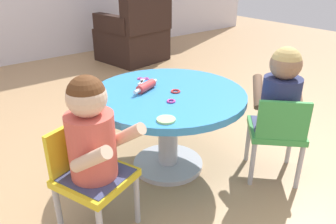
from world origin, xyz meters
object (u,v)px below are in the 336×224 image
Objects in this scene: craft_table at (168,111)px; rolling_pin at (146,86)px; child_chair_right at (277,132)px; seated_child_left at (91,133)px; craft_scissors at (143,80)px; armchair_dark at (134,37)px; seated_child_right at (281,92)px; child_chair_left at (90,174)px.

craft_table is 4.09× the size of rolling_pin.
child_chair_right is (0.42, -0.47, -0.08)m from craft_table.
child_chair_right is 2.42× the size of rolling_pin.
rolling_pin is (0.51, 0.33, -0.00)m from seated_child_left.
rolling_pin is 1.66× the size of craft_scissors.
armchair_dark reaches higher than child_chair_right.
seated_child_right reaches higher than child_chair_right.
craft_table is 0.28m from craft_scissors.
child_chair_left is (-0.61, -0.19, -0.08)m from craft_table.
seated_child_right is 2.69m from armchair_dark.
seated_child_left is 0.61m from rolling_pin.
child_chair_left is 0.64m from rolling_pin.
armchair_dark is at bearing 74.47° from child_chair_right.
child_chair_left is at bearing 166.26° from seated_child_right.
craft_table is 0.19m from rolling_pin.
craft_scissors is at bearing 122.66° from seated_child_right.
child_chair_left is at bearing -150.98° from rolling_pin.
child_chair_left reaches higher than craft_table.
seated_child_left is 1.00× the size of seated_child_right.
craft_table is 0.65m from seated_child_left.
child_chair_right is 4.03× the size of craft_scissors.
seated_child_left is at bearing -159.21° from craft_table.
child_chair_right is at bearing -48.32° from craft_table.
craft_scissors is at bearing 120.01° from child_chair_right.
armchair_dark reaches higher than craft_table.
armchair_dark reaches higher than child_chair_left.
rolling_pin reaches higher than craft_table.
seated_child_right is (1.04, -0.22, 0.00)m from seated_child_left.
seated_child_left is 1.07m from child_chair_right.
seated_child_right is 2.30× the size of rolling_pin.
seated_child_left is 3.84× the size of craft_scissors.
child_chair_right is 0.80m from rolling_pin.
child_chair_right is at bearing -59.99° from craft_scissors.
child_chair_right is (1.01, -0.25, -0.23)m from seated_child_left.
seated_child_left is 1.06m from seated_child_right.
rolling_pin reaches higher than child_chair_left.
rolling_pin is at bearing 134.05° from seated_child_right.
child_chair_left is 2.92m from armchair_dark.
seated_child_left is at bearing -126.27° from armchair_dark.
child_chair_right is 1.05× the size of seated_child_right.
armchair_dark is (1.75, 2.33, 0.00)m from child_chair_left.
child_chair_right is 0.23m from seated_child_right.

